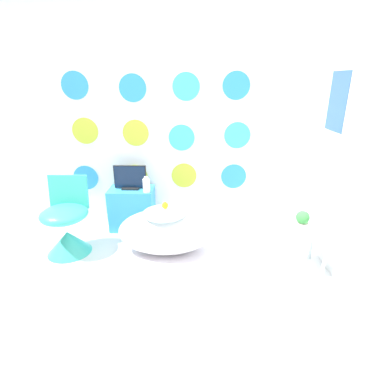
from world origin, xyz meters
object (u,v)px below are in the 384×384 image
vase (146,185)px  tv (130,179)px  bathtub (165,231)px  chair (67,228)px  potted_plant_left (302,220)px

vase → tv: bearing=153.1°
bathtub → tv: tv is taller
chair → tv: size_ratio=2.10×
chair → potted_plant_left: (2.34, -0.25, 0.23)m
tv → potted_plant_left: (1.77, -0.83, -0.13)m
vase → potted_plant_left: bearing=-24.8°
bathtub → vase: size_ratio=5.24×
tv → vase: size_ratio=2.05×
bathtub → chair: 1.03m
bathtub → tv: bearing=129.9°
bathtub → vase: vase is taller
chair → bathtub: bearing=1.5°
tv → vase: 0.24m
tv → potted_plant_left: size_ratio=2.07×
chair → potted_plant_left: bearing=-6.2°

